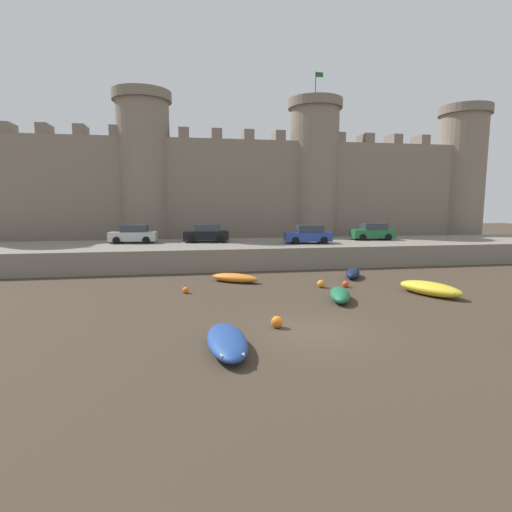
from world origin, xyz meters
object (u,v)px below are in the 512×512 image
car_quay_centre_east (308,235)px  rowboat_midflat_right (430,288)px  rowboat_near_channel_left (340,295)px  mooring_buoy_near_channel (277,322)px  mooring_buoy_near_shore (186,290)px  rowboat_near_channel_right (235,278)px  mooring_buoy_mid_mud (346,284)px  mooring_buoy_off_centre (321,284)px  rowboat_midflat_centre (353,273)px  car_quay_east (207,234)px  car_quay_west (373,232)px  rowboat_foreground_centre (227,341)px  car_quay_centre_west (133,234)px

car_quay_centre_east → rowboat_midflat_right: bearing=-77.0°
rowboat_near_channel_left → mooring_buoy_near_channel: (-4.44, -4.04, -0.10)m
rowboat_midflat_right → mooring_buoy_near_shore: size_ratio=10.70×
rowboat_near_channel_right → mooring_buoy_mid_mud: 7.35m
car_quay_centre_east → mooring_buoy_off_centre: bearing=-102.8°
rowboat_midflat_centre → car_quay_east: 14.47m
mooring_buoy_near_shore → mooring_buoy_off_centre: bearing=1.1°
car_quay_centre_east → mooring_buoy_mid_mud: bearing=-94.4°
mooring_buoy_mid_mud → rowboat_near_channel_left: bearing=-117.2°
mooring_buoy_near_shore → car_quay_west: size_ratio=0.09×
rowboat_foreground_centre → car_quay_centre_west: car_quay_centre_west is taller
mooring_buoy_off_centre → mooring_buoy_mid_mud: mooring_buoy_off_centre is taller
rowboat_midflat_centre → mooring_buoy_mid_mud: 3.50m
rowboat_near_channel_right → car_quay_east: 10.80m
car_quay_centre_west → mooring_buoy_mid_mud: bearing=-43.0°
mooring_buoy_mid_mud → car_quay_centre_west: bearing=137.0°
rowboat_near_channel_left → rowboat_foreground_centre: size_ratio=0.81×
rowboat_midflat_centre → mooring_buoy_near_shore: 12.17m
rowboat_midflat_right → car_quay_west: car_quay_west is taller
car_quay_east → rowboat_near_channel_left: bearing=-69.2°
rowboat_foreground_centre → mooring_buoy_mid_mud: 12.88m
rowboat_midflat_centre → rowboat_near_channel_left: bearing=-118.9°
rowboat_foreground_centre → car_quay_centre_east: size_ratio=0.93×
rowboat_near_channel_right → rowboat_midflat_centre: rowboat_midflat_centre is taller
rowboat_foreground_centre → car_quay_east: bearing=88.8°
car_quay_east → car_quay_centre_west: (-6.53, 0.24, 0.00)m
rowboat_midflat_right → rowboat_foreground_centre: rowboat_midflat_right is taller
car_quay_centre_west → car_quay_east: bearing=-2.1°
rowboat_midflat_right → mooring_buoy_near_shore: (-13.99, 2.96, -0.21)m
rowboat_near_channel_right → car_quay_centre_east: (7.58, 7.80, 2.22)m
rowboat_midflat_right → rowboat_near_channel_left: rowboat_midflat_right is taller
rowboat_midflat_right → mooring_buoy_near_shore: bearing=168.0°
car_quay_east → car_quay_centre_east: (8.89, -2.69, 0.00)m
rowboat_near_channel_left → mooring_buoy_off_centre: 3.54m
car_quay_centre_east → rowboat_near_channel_right: bearing=-134.2°
car_quay_centre_west → car_quay_west: 22.70m
mooring_buoy_near_shore → car_quay_centre_east: bearing=44.5°
rowboat_midflat_right → rowboat_near_channel_right: 12.20m
mooring_buoy_near_shore → mooring_buoy_near_channel: 8.36m
rowboat_near_channel_right → car_quay_centre_east: size_ratio=0.83×
rowboat_near_channel_right → mooring_buoy_near_channel: size_ratio=6.74×
mooring_buoy_near_channel → car_quay_east: (-1.91, 20.74, 2.28)m
rowboat_midflat_right → mooring_buoy_mid_mud: rowboat_midflat_right is taller
rowboat_midflat_centre → mooring_buoy_near_channel: 13.07m
rowboat_near_channel_right → car_quay_east: car_quay_east is taller
rowboat_midflat_right → car_quay_east: bearing=126.5°
rowboat_midflat_centre → mooring_buoy_near_channel: size_ratio=5.75×
rowboat_near_channel_right → mooring_buoy_off_centre: 5.85m
mooring_buoy_off_centre → mooring_buoy_near_shore: 8.46m
mooring_buoy_near_channel → mooring_buoy_mid_mud: size_ratio=1.21×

